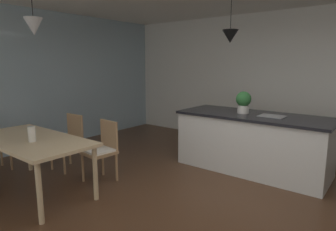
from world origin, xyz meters
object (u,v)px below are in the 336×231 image
object	(u,v)px
kitchen_island	(252,142)
vase_on_dining_table	(32,134)
potted_plant_on_island	(243,101)
chair_far_left	(69,140)
dining_table	(31,143)
chair_far_right	(102,149)

from	to	relation	value
kitchen_island	vase_on_dining_table	bearing A→B (deg)	-123.71
potted_plant_on_island	kitchen_island	bearing A→B (deg)	-0.00
potted_plant_on_island	chair_far_left	bearing A→B (deg)	-140.93
chair_far_left	potted_plant_on_island	world-z (taller)	potted_plant_on_island
dining_table	vase_on_dining_table	world-z (taller)	vase_on_dining_table
chair_far_left	chair_far_right	xyz separation A→B (m)	(0.83, -0.00, 0.00)
kitchen_island	vase_on_dining_table	xyz separation A→B (m)	(-1.76, -2.63, 0.36)
dining_table	potted_plant_on_island	xyz separation A→B (m)	(1.76, 2.57, 0.43)
potted_plant_on_island	vase_on_dining_table	xyz separation A→B (m)	(-1.58, -2.63, -0.26)
chair_far_right	kitchen_island	xyz separation A→B (m)	(1.52, 1.76, -0.01)
dining_table	potted_plant_on_island	world-z (taller)	potted_plant_on_island
potted_plant_on_island	dining_table	bearing A→B (deg)	-124.36
kitchen_island	vase_on_dining_table	distance (m)	3.19
dining_table	vase_on_dining_table	size ratio (longest dim) A/B	9.49
dining_table	chair_far_left	distance (m)	0.93
chair_far_left	kitchen_island	world-z (taller)	kitchen_island
chair_far_left	kitchen_island	size ratio (longest dim) A/B	0.38
chair_far_right	vase_on_dining_table	xyz separation A→B (m)	(-0.24, -0.88, 0.35)
chair_far_left	chair_far_right	distance (m)	0.83
dining_table	kitchen_island	distance (m)	3.22
dining_table	chair_far_right	bearing A→B (deg)	62.83
chair_far_right	kitchen_island	distance (m)	2.33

